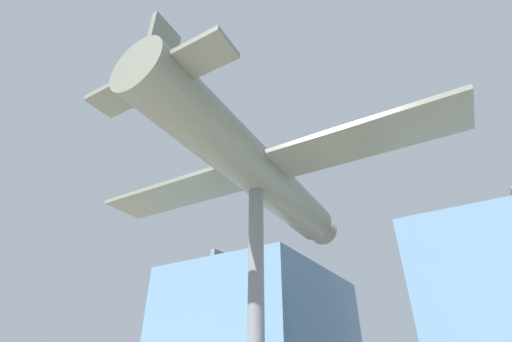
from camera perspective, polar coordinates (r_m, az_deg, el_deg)
name	(u,v)px	position (r m, az deg, el deg)	size (l,w,h in m)	color
glass_pavilion_left	(263,333)	(30.02, 1.12, -25.43)	(11.41, 14.62, 9.40)	slate
support_pylon_central	(256,296)	(12.07, 0.00, -20.19)	(0.55, 0.55, 7.77)	slate
suspended_airplane	(260,174)	(14.03, 0.64, -0.53)	(15.47, 14.61, 3.40)	slate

